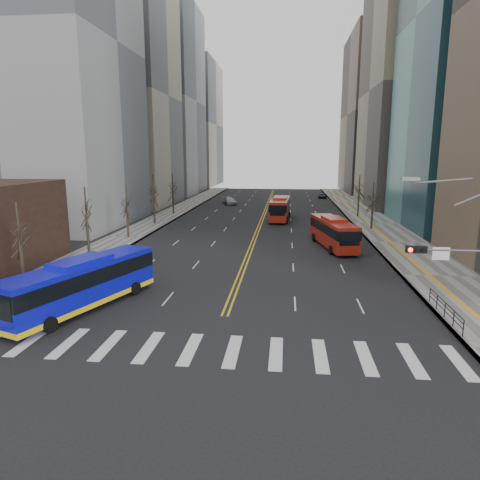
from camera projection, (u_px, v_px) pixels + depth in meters
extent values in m
plane|color=black|center=(211.00, 350.00, 23.51)|extent=(220.00, 220.00, 0.00)
cube|color=slate|center=(375.00, 224.00, 65.47)|extent=(7.00, 130.00, 0.15)
cube|color=slate|center=(159.00, 220.00, 69.09)|extent=(5.00, 130.00, 0.15)
cube|color=silver|center=(30.00, 341.00, 24.64)|extent=(0.70, 4.00, 0.01)
cube|color=silver|center=(69.00, 343.00, 24.39)|extent=(0.70, 4.00, 0.01)
cube|color=silver|center=(108.00, 345.00, 24.14)|extent=(0.70, 4.00, 0.01)
cube|color=silver|center=(149.00, 347.00, 23.89)|extent=(0.70, 4.00, 0.01)
cube|color=silver|center=(190.00, 349.00, 23.63)|extent=(0.70, 4.00, 0.01)
cube|color=silver|center=(233.00, 351.00, 23.38)|extent=(0.70, 4.00, 0.01)
cube|color=silver|center=(276.00, 353.00, 23.13)|extent=(0.70, 4.00, 0.01)
cube|color=silver|center=(320.00, 355.00, 22.88)|extent=(0.70, 4.00, 0.01)
cube|color=silver|center=(365.00, 358.00, 22.63)|extent=(0.70, 4.00, 0.01)
cube|color=silver|center=(412.00, 360.00, 22.38)|extent=(0.70, 4.00, 0.01)
cube|color=silver|center=(459.00, 362.00, 22.13)|extent=(0.70, 4.00, 0.01)
cube|color=gold|center=(263.00, 213.00, 77.11)|extent=(0.15, 100.00, 0.01)
cube|color=gold|center=(265.00, 213.00, 77.07)|extent=(0.15, 100.00, 0.01)
cube|color=gray|center=(43.00, 43.00, 60.61)|extent=(22.00, 24.00, 52.00)
cube|color=#9F9880|center=(116.00, 96.00, 86.74)|extent=(22.00, 22.00, 44.00)
cube|color=gray|center=(159.00, 102.00, 112.54)|extent=(20.00, 26.00, 48.00)
cube|color=gray|center=(421.00, 90.00, 84.92)|extent=(20.00, 26.00, 46.00)
cube|color=#9F9880|center=(190.00, 125.00, 144.40)|extent=(18.00, 30.00, 40.00)
cube|color=brown|center=(381.00, 115.00, 116.60)|extent=(18.00, 30.00, 42.00)
cylinder|color=slate|center=(454.00, 250.00, 22.99)|extent=(4.50, 0.12, 0.12)
cube|color=black|center=(416.00, 249.00, 23.19)|extent=(1.10, 0.28, 0.38)
cylinder|color=#FF190C|center=(410.00, 250.00, 23.08)|extent=(0.24, 0.08, 0.24)
cylinder|color=black|center=(417.00, 250.00, 23.04)|extent=(0.24, 0.08, 0.24)
cylinder|color=black|center=(424.00, 250.00, 23.00)|extent=(0.24, 0.08, 0.24)
cube|color=white|center=(441.00, 254.00, 23.10)|extent=(0.90, 0.06, 0.70)
cube|color=#999993|center=(410.00, 179.00, 22.50)|extent=(0.90, 0.35, 0.18)
cube|color=black|center=(446.00, 303.00, 27.61)|extent=(0.04, 6.00, 0.04)
cylinder|color=black|center=(463.00, 328.00, 24.78)|extent=(0.06, 0.06, 1.00)
cylinder|color=black|center=(454.00, 319.00, 26.24)|extent=(0.06, 0.06, 1.00)
cylinder|color=black|center=(445.00, 310.00, 27.70)|extent=(0.06, 0.06, 1.00)
cylinder|color=black|center=(437.00, 302.00, 29.17)|extent=(0.06, 0.06, 1.00)
cylinder|color=black|center=(430.00, 295.00, 30.63)|extent=(0.06, 0.06, 1.00)
cylinder|color=#2C241B|center=(23.00, 270.00, 32.63)|extent=(0.28, 0.28, 3.75)
cylinder|color=#2C241B|center=(88.00, 240.00, 43.34)|extent=(0.28, 0.28, 3.90)
cylinder|color=#2C241B|center=(128.00, 224.00, 54.08)|extent=(0.28, 0.28, 3.60)
cylinder|color=#2C241B|center=(154.00, 211.00, 64.76)|extent=(0.28, 0.28, 4.00)
cylinder|color=#2C241B|center=(173.00, 204.00, 75.50)|extent=(0.28, 0.28, 3.80)
cylinder|color=#2C241B|center=(372.00, 217.00, 60.43)|extent=(0.28, 0.28, 3.50)
cylinder|color=#2C241B|center=(358.00, 206.00, 72.10)|extent=(0.28, 0.28, 3.75)
cube|color=#0D0FC9|center=(82.00, 283.00, 29.47)|extent=(6.57, 12.44, 2.93)
cube|color=black|center=(82.00, 276.00, 29.36)|extent=(6.63, 12.48, 1.05)
cube|color=#0D0FC9|center=(81.00, 261.00, 29.16)|extent=(3.38, 4.74, 0.40)
cube|color=yellow|center=(84.00, 301.00, 29.72)|extent=(6.63, 12.48, 0.35)
cylinder|color=black|center=(21.00, 318.00, 26.82)|extent=(0.62, 1.04, 1.00)
cylinder|color=black|center=(50.00, 325.00, 25.71)|extent=(0.62, 1.04, 1.00)
cylinder|color=black|center=(110.00, 284.00, 33.75)|extent=(0.62, 1.04, 1.00)
cylinder|color=black|center=(135.00, 288.00, 32.65)|extent=(0.62, 1.04, 1.00)
cube|color=#A41E11|center=(333.00, 232.00, 48.85)|extent=(4.61, 11.26, 2.84)
cube|color=black|center=(333.00, 227.00, 48.74)|extent=(4.67, 11.29, 1.02)
cube|color=#A41E11|center=(334.00, 219.00, 48.55)|extent=(2.71, 4.16, 0.40)
cylinder|color=black|center=(331.00, 250.00, 45.56)|extent=(0.49, 1.04, 1.00)
cylinder|color=black|center=(354.00, 250.00, 45.78)|extent=(0.49, 1.04, 1.00)
cylinder|color=black|center=(314.00, 237.00, 52.42)|extent=(0.49, 1.04, 1.00)
cylinder|color=black|center=(334.00, 237.00, 52.64)|extent=(0.49, 1.04, 1.00)
cube|color=#A41E11|center=(280.00, 208.00, 69.55)|extent=(3.24, 11.88, 3.07)
cube|color=black|center=(280.00, 205.00, 69.43)|extent=(3.30, 11.90, 1.09)
cube|color=#A41E11|center=(280.00, 198.00, 69.22)|extent=(2.34, 4.22, 0.40)
cylinder|color=black|center=(270.00, 220.00, 66.39)|extent=(0.35, 1.01, 1.00)
cylinder|color=black|center=(287.00, 220.00, 65.98)|extent=(0.35, 1.01, 1.00)
cylinder|color=black|center=(274.00, 213.00, 73.67)|extent=(0.35, 1.01, 1.00)
cylinder|color=black|center=(289.00, 214.00, 73.26)|extent=(0.35, 1.01, 1.00)
imported|color=silver|center=(129.00, 256.00, 42.34)|extent=(2.29, 4.08, 1.27)
imported|color=black|center=(323.00, 228.00, 57.86)|extent=(3.21, 4.82, 1.53)
imported|color=#939498|center=(229.00, 201.00, 90.45)|extent=(4.06, 5.64, 1.52)
imported|color=black|center=(322.00, 196.00, 103.46)|extent=(1.85, 3.99, 1.11)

